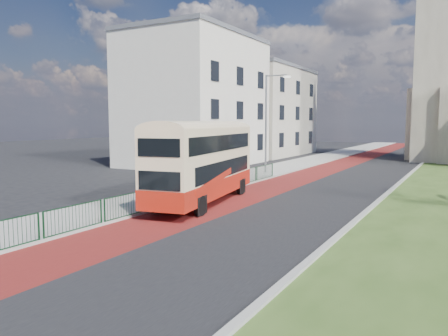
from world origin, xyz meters
The scene contains 11 objects.
ground centered at (0.00, 0.00, 0.00)m, with size 160.00×160.00×0.00m, color black.
road_carriageway centered at (1.50, 20.00, 0.01)m, with size 9.00×120.00×0.01m, color black.
bus_lane centered at (-1.20, 20.00, 0.01)m, with size 3.40×120.00×0.01m, color #591414.
pavement_west centered at (-5.00, 20.00, 0.06)m, with size 4.00×120.00×0.12m, color gray.
kerb_west centered at (-3.00, 20.00, 0.07)m, with size 0.25×120.00×0.13m, color #999993.
kerb_east centered at (6.10, 22.00, 0.07)m, with size 0.25×80.00×0.13m, color #999993.
pedestrian_railing centered at (-2.95, 4.00, 0.55)m, with size 0.07×24.00×1.12m.
street_block_near centered at (-14.00, 22.00, 6.51)m, with size 10.30×14.30×13.00m.
street_block_far centered at (-14.00, 38.00, 5.76)m, with size 10.30×16.30×11.50m.
streetlamp centered at (-4.35, 18.00, 4.59)m, with size 2.13×0.18×8.00m.
bus centered at (-1.98, 4.23, 2.37)m, with size 4.01×10.18×4.15m.
Camera 1 is at (10.14, -15.16, 4.28)m, focal length 35.00 mm.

